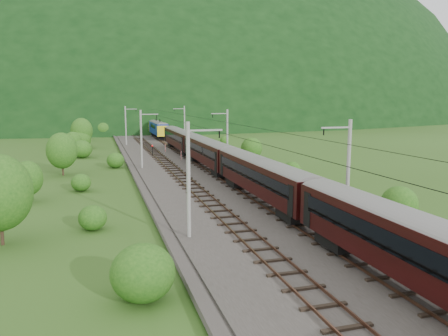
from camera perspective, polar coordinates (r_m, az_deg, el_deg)
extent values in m
plane|color=#2F4C18|center=(32.73, 6.24, -8.47)|extent=(600.00, 600.00, 0.00)
cube|color=#38332D|center=(41.77, 0.98, -4.34)|extent=(14.00, 220.00, 0.30)
cube|color=brown|center=(40.89, -3.21, -4.15)|extent=(0.08, 220.00, 0.15)
cube|color=brown|center=(41.23, -1.26, -4.03)|extent=(0.08, 220.00, 0.15)
cube|color=black|center=(41.09, -2.23, -4.27)|extent=(2.40, 220.00, 0.12)
cube|color=brown|center=(42.21, 3.17, -3.73)|extent=(0.08, 220.00, 0.15)
cube|color=brown|center=(42.70, 4.98, -3.60)|extent=(0.08, 220.00, 0.15)
cube|color=black|center=(42.48, 4.08, -3.85)|extent=(2.40, 220.00, 0.12)
cylinder|color=gray|center=(29.90, -4.67, -1.62)|extent=(0.28, 0.28, 8.00)
cube|color=gray|center=(29.73, -2.48, 4.95)|extent=(2.40, 0.12, 0.12)
cylinder|color=black|center=(30.00, -0.61, 4.42)|extent=(0.10, 0.10, 0.50)
cylinder|color=gray|center=(61.32, -10.75, 3.72)|extent=(0.28, 0.28, 8.00)
cube|color=gray|center=(61.24, -9.72, 6.93)|extent=(2.40, 0.12, 0.12)
cylinder|color=black|center=(61.37, -8.78, 6.68)|extent=(0.10, 0.10, 0.50)
cylinder|color=gray|center=(93.14, -12.71, 5.43)|extent=(0.28, 0.28, 8.00)
cube|color=gray|center=(93.08, -12.04, 7.54)|extent=(2.40, 0.12, 0.12)
cylinder|color=black|center=(93.17, -11.42, 7.38)|extent=(0.10, 0.10, 0.50)
cylinder|color=gray|center=(125.05, -13.68, 6.26)|extent=(0.28, 0.28, 8.00)
cube|color=gray|center=(125.01, -13.18, 7.84)|extent=(2.40, 0.12, 0.12)
cylinder|color=black|center=(125.08, -12.72, 7.72)|extent=(0.10, 0.10, 0.50)
cylinder|color=gray|center=(157.00, -14.25, 6.75)|extent=(0.28, 0.28, 8.00)
cube|color=gray|center=(156.96, -13.86, 8.01)|extent=(2.40, 0.12, 0.12)
cylinder|color=black|center=(157.02, -13.49, 7.92)|extent=(0.10, 0.10, 0.50)
cylinder|color=gray|center=(34.55, 15.91, -0.50)|extent=(0.28, 0.28, 8.00)
cube|color=gray|center=(33.55, 14.41, 5.14)|extent=(2.40, 0.12, 0.12)
cylinder|color=black|center=(33.07, 12.90, 4.62)|extent=(0.10, 0.10, 0.50)
cylinder|color=gray|center=(63.72, 0.43, 4.08)|extent=(0.28, 0.28, 8.00)
cube|color=gray|center=(63.18, -0.61, 7.12)|extent=(2.40, 0.12, 0.12)
cylinder|color=black|center=(62.93, -1.49, 6.84)|extent=(0.10, 0.10, 0.50)
cylinder|color=gray|center=(94.74, -5.18, 5.67)|extent=(0.28, 0.28, 8.00)
cube|color=gray|center=(94.37, -5.93, 7.71)|extent=(2.40, 0.12, 0.12)
cylinder|color=black|center=(94.21, -6.53, 7.51)|extent=(0.10, 0.10, 0.50)
cylinder|color=gray|center=(126.24, -8.02, 6.45)|extent=(0.28, 0.28, 8.00)
cube|color=gray|center=(125.97, -8.59, 7.98)|extent=(2.40, 0.12, 0.12)
cylinder|color=black|center=(125.85, -9.05, 7.83)|extent=(0.10, 0.10, 0.50)
cylinder|color=gray|center=(157.95, -9.72, 6.91)|extent=(0.28, 0.28, 8.00)
cube|color=gray|center=(157.73, -10.19, 8.13)|extent=(2.40, 0.12, 0.12)
cylinder|color=black|center=(157.63, -10.55, 8.01)|extent=(0.10, 0.10, 0.50)
cylinder|color=black|center=(40.07, -2.29, 5.15)|extent=(0.03, 198.00, 0.03)
cylinder|color=black|center=(41.50, 4.18, 5.26)|extent=(0.03, 198.00, 0.03)
ellipsoid|color=black|center=(289.21, -14.01, 6.83)|extent=(504.00, 360.00, 244.00)
cube|color=black|center=(23.05, 24.12, -9.66)|extent=(2.62, 19.88, 2.71)
cylinder|color=slate|center=(22.70, 24.32, -6.74)|extent=(2.62, 19.78, 2.62)
cube|color=black|center=(22.13, 21.51, -9.38)|extent=(0.05, 17.50, 1.04)
cube|color=black|center=(23.81, 26.64, -8.42)|extent=(0.05, 17.50, 1.04)
cube|color=black|center=(28.93, 14.87, -9.07)|extent=(1.99, 2.89, 0.81)
cube|color=black|center=(40.32, 5.02, -1.10)|extent=(2.62, 19.88, 2.71)
cylinder|color=slate|center=(40.13, 5.04, 0.61)|extent=(2.62, 19.78, 2.62)
cube|color=black|center=(39.81, 3.24, -0.74)|extent=(0.05, 17.50, 1.04)
cube|color=black|center=(40.77, 6.77, -0.56)|extent=(0.05, 17.50, 1.04)
cube|color=black|center=(34.47, 9.20, -5.94)|extent=(1.99, 2.89, 0.81)
cube|color=black|center=(47.08, 1.92, -1.79)|extent=(1.99, 2.89, 0.81)
cube|color=black|center=(59.68, -2.14, 2.22)|extent=(2.62, 19.88, 2.71)
cylinder|color=slate|center=(59.54, -2.15, 3.39)|extent=(2.62, 19.78, 2.62)
cube|color=black|center=(59.33, -3.39, 2.49)|extent=(0.05, 17.50, 1.04)
cube|color=black|center=(59.98, -0.91, 2.58)|extent=(0.05, 17.50, 1.04)
cube|color=black|center=(53.27, -0.29, -0.51)|extent=(1.99, 2.89, 0.81)
cube|color=black|center=(66.61, -3.60, 1.40)|extent=(1.99, 2.89, 0.81)
cube|color=black|center=(79.60, -5.77, 3.90)|extent=(2.62, 19.88, 2.71)
cylinder|color=slate|center=(79.50, -5.78, 4.77)|extent=(2.62, 19.78, 2.62)
cube|color=black|center=(79.34, -6.72, 4.10)|extent=(0.05, 17.50, 1.04)
cube|color=black|center=(79.83, -4.83, 4.16)|extent=(0.05, 17.50, 1.04)
cube|color=black|center=(73.00, -4.74, 2.06)|extent=(1.99, 2.89, 0.81)
cube|color=black|center=(86.59, -6.60, 3.12)|extent=(1.99, 2.89, 0.81)
cube|color=navy|center=(107.80, -8.58, 5.18)|extent=(2.62, 16.27, 2.71)
cylinder|color=slate|center=(107.72, -8.60, 5.82)|extent=(2.62, 16.19, 2.62)
cube|color=black|center=(107.60, -9.29, 5.33)|extent=(0.05, 14.31, 1.04)
cube|color=black|center=(107.96, -7.89, 5.37)|extent=(0.05, 14.31, 1.04)
cube|color=black|center=(102.31, -8.13, 4.00)|extent=(1.99, 2.89, 0.81)
cube|color=black|center=(113.55, -8.96, 4.47)|extent=(1.99, 2.89, 0.81)
cube|color=yellow|center=(115.66, -9.12, 5.33)|extent=(2.67, 0.50, 2.44)
cube|color=yellow|center=(99.97, -7.96, 4.79)|extent=(2.67, 0.50, 2.44)
cube|color=black|center=(110.66, -8.82, 6.23)|extent=(0.08, 1.60, 0.81)
cylinder|color=red|center=(79.89, -7.67, 2.63)|extent=(0.15, 0.15, 1.41)
cylinder|color=red|center=(68.90, -5.62, 1.65)|extent=(0.15, 0.15, 1.41)
cylinder|color=black|center=(73.97, -9.32, 2.20)|extent=(0.12, 0.12, 1.72)
sphere|color=red|center=(73.87, -9.34, 2.89)|extent=(0.21, 0.21, 0.21)
ellipsoid|color=#1E5015|center=(22.20, -10.55, -13.31)|extent=(3.19, 3.19, 2.87)
ellipsoid|color=#1E5015|center=(34.48, -16.78, -6.25)|extent=(2.12, 2.12, 1.91)
ellipsoid|color=#1E5015|center=(49.16, -18.17, -1.81)|extent=(2.10, 2.10, 1.89)
ellipsoid|color=#1E5015|center=(64.24, -13.99, 0.98)|extent=(2.47, 2.47, 2.22)
ellipsoid|color=#1E5015|center=(76.63, -18.07, 2.35)|extent=(3.30, 3.30, 2.97)
ellipsoid|color=#1E5015|center=(90.64, -18.31, 3.59)|extent=(4.29, 4.29, 3.86)
ellipsoid|color=#1E5015|center=(105.26, -17.93, 3.73)|extent=(1.92, 1.92, 1.73)
ellipsoid|color=#1E5015|center=(118.89, -15.43, 4.97)|extent=(4.54, 4.54, 4.09)
cylinder|color=black|center=(33.17, -27.12, -6.15)|extent=(0.24, 0.24, 3.39)
cylinder|color=black|center=(45.76, -24.16, -2.75)|extent=(0.24, 0.24, 2.18)
ellipsoid|color=#1E5015|center=(45.54, -24.26, -1.22)|extent=(2.81, 2.81, 3.37)
cylinder|color=black|center=(59.94, -20.33, 0.51)|extent=(0.24, 0.24, 3.02)
ellipsoid|color=#1E5015|center=(59.72, -20.42, 2.14)|extent=(3.88, 3.88, 4.65)
cylinder|color=black|center=(78.91, -19.09, 2.25)|extent=(0.24, 0.24, 2.32)
ellipsoid|color=#1E5015|center=(78.77, -19.13, 3.20)|extent=(2.98, 2.98, 3.58)
cylinder|color=black|center=(91.30, -18.04, 3.47)|extent=(0.24, 0.24, 3.30)
ellipsoid|color=#1E5015|center=(91.15, -18.10, 4.65)|extent=(4.24, 4.24, 5.09)
ellipsoid|color=#1E5015|center=(37.86, 21.90, -4.60)|extent=(2.93, 2.93, 2.63)
ellipsoid|color=#1E5015|center=(53.68, 8.84, -0.49)|extent=(2.28, 2.28, 2.05)
ellipsoid|color=#1E5015|center=(72.14, 3.62, 2.48)|extent=(3.53, 3.53, 3.18)
ellipsoid|color=#1E5015|center=(92.06, 0.10, 3.50)|extent=(2.05, 2.05, 1.84)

